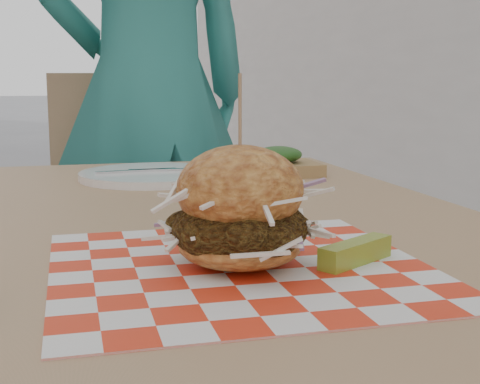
% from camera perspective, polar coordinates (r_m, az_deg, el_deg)
% --- Properties ---
extents(diner, '(0.73, 0.55, 1.80)m').
position_cam_1_polar(diner, '(1.92, -7.78, 8.50)').
color(diner, teal).
rests_on(diner, ground).
extents(patio_table, '(0.80, 1.20, 0.75)m').
position_cam_1_polar(patio_table, '(0.92, -4.59, -6.83)').
color(patio_table, tan).
rests_on(patio_table, ground).
extents(patio_chair, '(0.54, 0.55, 0.95)m').
position_cam_1_polar(patio_chair, '(1.97, -8.88, -1.62)').
color(patio_chair, tan).
rests_on(patio_chair, ground).
extents(paper_liner, '(0.36, 0.36, 0.00)m').
position_cam_1_polar(paper_liner, '(0.65, -0.00, -6.40)').
color(paper_liner, red).
rests_on(paper_liner, patio_table).
extents(sandwich, '(0.16, 0.16, 0.18)m').
position_cam_1_polar(sandwich, '(0.64, 0.00, -1.91)').
color(sandwich, '#CC8539').
rests_on(sandwich, paper_liner).
extents(pickle_spear, '(0.09, 0.07, 0.02)m').
position_cam_1_polar(pickle_spear, '(0.67, 9.84, -5.08)').
color(pickle_spear, '#9AAA31').
rests_on(pickle_spear, paper_liner).
extents(place_setting, '(0.27, 0.27, 0.02)m').
position_cam_1_polar(place_setting, '(1.24, -7.43, 1.45)').
color(place_setting, white).
rests_on(place_setting, patio_table).
extents(kraft_tray, '(0.15, 0.12, 0.06)m').
position_cam_1_polar(kraft_tray, '(1.28, 3.31, 2.44)').
color(kraft_tray, olive).
rests_on(kraft_tray, patio_table).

